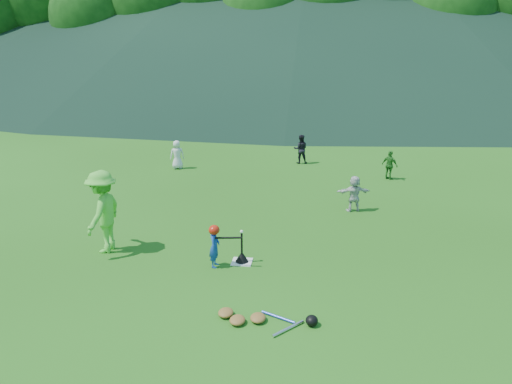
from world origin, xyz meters
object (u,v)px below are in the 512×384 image
(adult_coach, at_px, (103,212))
(fielder_c, at_px, (390,165))
(home_plate, at_px, (242,262))
(equipment_pile, at_px, (258,318))
(batter_child, at_px, (215,247))
(fielder_b, at_px, (301,149))
(fielder_d, at_px, (354,193))
(fielder_a, at_px, (177,155))
(batting_tee, at_px, (242,257))

(adult_coach, distance_m, fielder_c, 10.49)
(home_plate, bearing_deg, equipment_pile, -74.59)
(fielder_c, relative_size, equipment_pile, 0.58)
(batter_child, xyz_separation_m, fielder_b, (1.46, 9.94, 0.12))
(fielder_d, relative_size, equipment_pile, 0.59)
(batter_child, bearing_deg, fielder_a, 22.01)
(fielder_b, relative_size, batting_tee, 1.72)
(fielder_b, height_order, batting_tee, fielder_b)
(adult_coach, bearing_deg, fielder_a, -172.49)
(batting_tee, bearing_deg, fielder_b, 84.67)
(adult_coach, bearing_deg, fielder_d, 125.37)
(fielder_c, height_order, fielder_d, fielder_d)
(fielder_a, distance_m, equipment_pile, 11.49)
(fielder_d, height_order, batting_tee, fielder_d)
(fielder_c, bearing_deg, fielder_b, 6.06)
(adult_coach, height_order, equipment_pile, adult_coach)
(home_plate, bearing_deg, fielder_d, 55.51)
(home_plate, distance_m, fielder_d, 4.78)
(batter_child, relative_size, fielder_d, 0.88)
(fielder_a, height_order, fielder_b, fielder_b)
(fielder_d, distance_m, equipment_pile, 6.66)
(fielder_d, xyz_separation_m, batting_tee, (-2.69, -3.92, -0.40))
(fielder_b, relative_size, fielder_d, 1.10)
(fielder_c, relative_size, batting_tee, 1.53)
(fielder_a, bearing_deg, equipment_pile, 90.35)
(fielder_b, distance_m, equipment_pile, 12.09)
(batter_child, height_order, fielder_b, fielder_b)
(batter_child, height_order, fielder_c, fielder_c)
(fielder_b, bearing_deg, home_plate, 78.91)
(adult_coach, height_order, fielder_a, adult_coach)
(home_plate, xyz_separation_m, fielder_b, (0.90, 9.67, 0.57))
(fielder_c, bearing_deg, equipment_pile, 109.14)
(batter_child, xyz_separation_m, adult_coach, (-2.73, 0.52, 0.51))
(fielder_a, bearing_deg, home_plate, 92.42)
(fielder_c, relative_size, fielder_d, 0.98)
(equipment_pile, bearing_deg, fielder_d, 72.21)
(batter_child, bearing_deg, fielder_c, -29.94)
(home_plate, height_order, equipment_pile, equipment_pile)
(adult_coach, distance_m, fielder_d, 7.04)
(fielder_d, bearing_deg, home_plate, 41.86)
(batter_child, xyz_separation_m, fielder_a, (-3.25, 8.45, 0.09))
(batter_child, relative_size, equipment_pile, 0.52)
(home_plate, relative_size, equipment_pile, 0.25)
(batter_child, distance_m, fielder_d, 5.31)
(batter_child, bearing_deg, equipment_pile, -149.15)
(adult_coach, xyz_separation_m, fielder_d, (5.99, 3.67, -0.45))
(fielder_a, distance_m, fielder_d, 7.77)
(fielder_a, relative_size, fielder_c, 1.06)
(batting_tee, xyz_separation_m, equipment_pile, (0.66, -2.41, -0.06))
(batter_child, relative_size, fielder_b, 0.80)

